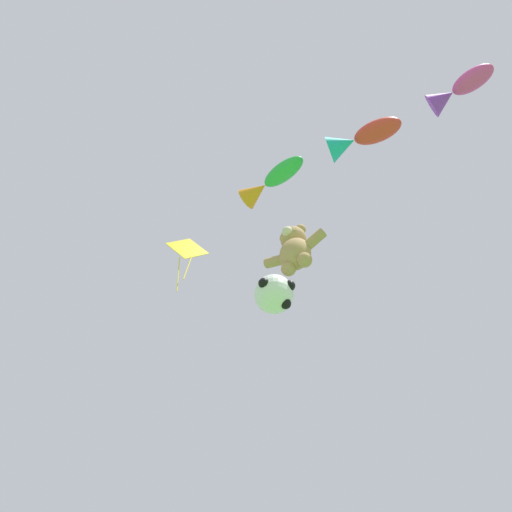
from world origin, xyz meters
The scene contains 6 objects.
teddy_bear_kite centered at (0.22, 4.08, 11.79)m, with size 1.79×0.79×1.82m.
soccer_ball_kite centered at (-0.39, 4.00, 10.23)m, with size 1.02×1.01×0.94m.
fish_kite_emerald centered at (0.27, 2.92, 13.72)m, with size 2.01×0.75×0.65m.
fish_kite_crimson centered at (2.92, 3.10, 13.50)m, with size 2.01×1.00×0.73m.
fish_kite_magenta centered at (5.54, 3.47, 13.81)m, with size 1.68×0.69×0.66m.
diamond_kite centered at (-3.63, 3.96, 15.05)m, with size 0.99×1.14×2.86m.
Camera 1 is at (3.04, -1.90, 0.98)m, focal length 35.00 mm.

